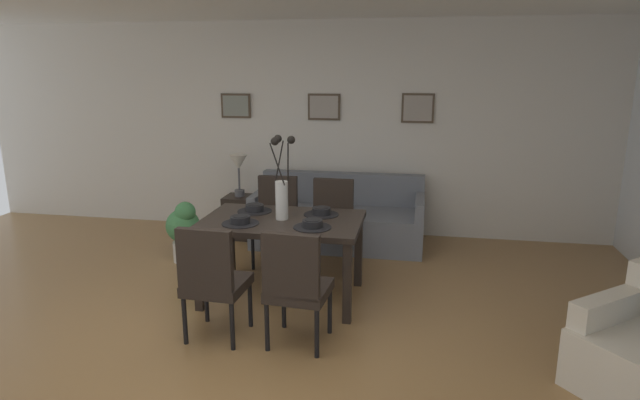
{
  "coord_description": "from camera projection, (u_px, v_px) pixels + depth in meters",
  "views": [
    {
      "loc": [
        1.29,
        -3.29,
        2.03
      ],
      "look_at": [
        0.41,
        1.43,
        0.84
      ],
      "focal_mm": 29.86,
      "sensor_mm": 36.0,
      "label": 1
    }
  ],
  "objects": [
    {
      "name": "dining_chair_near_right",
      "position": [
        276.0,
        216.0,
        5.64
      ],
      "size": [
        0.46,
        0.46,
        0.92
      ],
      "color": "black",
      "rests_on": "ground"
    },
    {
      "name": "bowl_far_right",
      "position": [
        321.0,
        210.0,
        4.82
      ],
      "size": [
        0.17,
        0.17,
        0.07
      ],
      "color": "black",
      "rests_on": "dining_table"
    },
    {
      "name": "potted_plant",
      "position": [
        184.0,
        228.0,
        5.68
      ],
      "size": [
        0.36,
        0.36,
        0.67
      ],
      "color": "silver",
      "rests_on": "ground"
    },
    {
      "name": "bowl_far_left",
      "position": [
        312.0,
        223.0,
        4.43
      ],
      "size": [
        0.17,
        0.17,
        0.07
      ],
      "color": "black",
      "rests_on": "dining_table"
    },
    {
      "name": "dining_table",
      "position": [
        282.0,
        229.0,
        4.71
      ],
      "size": [
        1.4,
        0.91,
        0.74
      ],
      "color": "black",
      "rests_on": "ground"
    },
    {
      "name": "side_table",
      "position": [
        241.0,
        217.0,
        6.53
      ],
      "size": [
        0.36,
        0.36,
        0.52
      ],
      "primitive_type": "cube",
      "color": "black",
      "rests_on": "ground"
    },
    {
      "name": "placemat_far_left",
      "position": [
        312.0,
        227.0,
        4.44
      ],
      "size": [
        0.32,
        0.32,
        0.01
      ],
      "primitive_type": "cylinder",
      "color": "black",
      "rests_on": "dining_table"
    },
    {
      "name": "framed_picture_center",
      "position": [
        324.0,
        107.0,
        6.49
      ],
      "size": [
        0.4,
        0.03,
        0.32
      ],
      "color": "#473828"
    },
    {
      "name": "framed_picture_left",
      "position": [
        236.0,
        106.0,
        6.69
      ],
      "size": [
        0.38,
        0.03,
        0.3
      ],
      "color": "#473828"
    },
    {
      "name": "back_wall_panel",
      "position": [
        314.0,
        129.0,
        6.65
      ],
      "size": [
        9.0,
        0.1,
        2.6
      ],
      "primitive_type": "cube",
      "color": "silver",
      "rests_on": "ground"
    },
    {
      "name": "dining_chair_far_left",
      "position": [
        296.0,
        283.0,
        3.88
      ],
      "size": [
        0.47,
        0.47,
        0.92
      ],
      "color": "black",
      "rests_on": "ground"
    },
    {
      "name": "placemat_near_left",
      "position": [
        240.0,
        223.0,
        4.55
      ],
      "size": [
        0.32,
        0.32,
        0.01
      ],
      "primitive_type": "cylinder",
      "color": "black",
      "rests_on": "dining_table"
    },
    {
      "name": "table_lamp",
      "position": [
        239.0,
        166.0,
        6.38
      ],
      "size": [
        0.22,
        0.22,
        0.51
      ],
      "color": "#4C4C51",
      "rests_on": "side_table"
    },
    {
      "name": "dining_chair_near_left",
      "position": [
        212.0,
        277.0,
        3.98
      ],
      "size": [
        0.46,
        0.46,
        0.92
      ],
      "color": "black",
      "rests_on": "ground"
    },
    {
      "name": "centerpiece_vase",
      "position": [
        282.0,
        188.0,
        4.63
      ],
      "size": [
        0.21,
        0.23,
        0.73
      ],
      "color": "silver",
      "rests_on": "dining_table"
    },
    {
      "name": "placemat_far_right",
      "position": [
        321.0,
        214.0,
        4.83
      ],
      "size": [
        0.32,
        0.32,
        0.01
      ],
      "primitive_type": "cylinder",
      "color": "black",
      "rests_on": "dining_table"
    },
    {
      "name": "framed_picture_right",
      "position": [
        418.0,
        108.0,
        6.29
      ],
      "size": [
        0.38,
        0.03,
        0.35
      ],
      "color": "#473828"
    },
    {
      "name": "bowl_near_right",
      "position": [
        255.0,
        207.0,
        4.93
      ],
      "size": [
        0.17,
        0.17,
        0.07
      ],
      "color": "black",
      "rests_on": "dining_table"
    },
    {
      "name": "sofa",
      "position": [
        339.0,
        221.0,
        6.3
      ],
      "size": [
        1.97,
        0.84,
        0.8
      ],
      "color": "slate",
      "rests_on": "ground"
    },
    {
      "name": "dining_chair_far_right",
      "position": [
        331.0,
        220.0,
        5.5
      ],
      "size": [
        0.46,
        0.46,
        0.92
      ],
      "color": "black",
      "rests_on": "ground"
    },
    {
      "name": "bowl_near_left",
      "position": [
        240.0,
        219.0,
        4.54
      ],
      "size": [
        0.17,
        0.17,
        0.07
      ],
      "color": "black",
      "rests_on": "dining_table"
    },
    {
      "name": "placemat_near_right",
      "position": [
        255.0,
        211.0,
        4.94
      ],
      "size": [
        0.32,
        0.32,
        0.01
      ],
      "primitive_type": "cylinder",
      "color": "black",
      "rests_on": "dining_table"
    },
    {
      "name": "ground_plane",
      "position": [
        229.0,
        356.0,
        3.86
      ],
      "size": [
        9.0,
        9.0,
        0.0
      ],
      "primitive_type": "plane",
      "color": "olive"
    }
  ]
}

